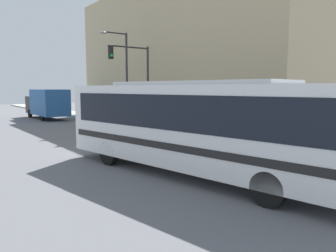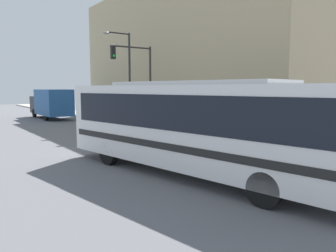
{
  "view_description": "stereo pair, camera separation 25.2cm",
  "coord_description": "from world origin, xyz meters",
  "px_view_note": "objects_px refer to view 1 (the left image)",
  "views": [
    {
      "loc": [
        -8.2,
        -9.3,
        3.12
      ],
      "look_at": [
        0.43,
        2.2,
        1.45
      ],
      "focal_mm": 35.0,
      "sensor_mm": 36.0,
      "label": 1
    },
    {
      "loc": [
        -7.99,
        -9.45,
        3.12
      ],
      "look_at": [
        0.43,
        2.2,
        1.45
      ],
      "focal_mm": 35.0,
      "sensor_mm": 36.0,
      "label": 2
    }
  ],
  "objects_px": {
    "city_bus": "(197,122)",
    "pedestrian_near_corner": "(128,111)",
    "fire_hydrant": "(204,132)",
    "traffic_light_pole": "(136,73)",
    "street_lamp": "(124,71)",
    "delivery_truck": "(47,103)",
    "parking_meter": "(156,116)"
  },
  "relations": [
    {
      "from": "traffic_light_pole",
      "to": "pedestrian_near_corner",
      "type": "distance_m",
      "value": 5.55
    },
    {
      "from": "delivery_truck",
      "to": "street_lamp",
      "type": "relative_size",
      "value": 1.03
    },
    {
      "from": "city_bus",
      "to": "street_lamp",
      "type": "bearing_deg",
      "value": 60.14
    },
    {
      "from": "fire_hydrant",
      "to": "street_lamp",
      "type": "relative_size",
      "value": 0.1
    },
    {
      "from": "street_lamp",
      "to": "pedestrian_near_corner",
      "type": "relative_size",
      "value": 3.98
    },
    {
      "from": "pedestrian_near_corner",
      "to": "fire_hydrant",
      "type": "bearing_deg",
      "value": -94.87
    },
    {
      "from": "delivery_truck",
      "to": "parking_meter",
      "type": "height_order",
      "value": "delivery_truck"
    },
    {
      "from": "delivery_truck",
      "to": "traffic_light_pole",
      "type": "relative_size",
      "value": 1.27
    },
    {
      "from": "fire_hydrant",
      "to": "street_lamp",
      "type": "height_order",
      "value": "street_lamp"
    },
    {
      "from": "delivery_truck",
      "to": "parking_meter",
      "type": "distance_m",
      "value": 15.17
    },
    {
      "from": "street_lamp",
      "to": "city_bus",
      "type": "bearing_deg",
      "value": -110.32
    },
    {
      "from": "fire_hydrant",
      "to": "street_lamp",
      "type": "bearing_deg",
      "value": 90.27
    },
    {
      "from": "city_bus",
      "to": "pedestrian_near_corner",
      "type": "relative_size",
      "value": 6.56
    },
    {
      "from": "fire_hydrant",
      "to": "traffic_light_pole",
      "type": "bearing_deg",
      "value": 98.19
    },
    {
      "from": "city_bus",
      "to": "pedestrian_near_corner",
      "type": "bearing_deg",
      "value": 58.35
    },
    {
      "from": "street_lamp",
      "to": "pedestrian_near_corner",
      "type": "bearing_deg",
      "value": 45.77
    },
    {
      "from": "pedestrian_near_corner",
      "to": "parking_meter",
      "type": "bearing_deg",
      "value": -99.26
    },
    {
      "from": "parking_meter",
      "to": "fire_hydrant",
      "type": "bearing_deg",
      "value": -90.0
    },
    {
      "from": "traffic_light_pole",
      "to": "street_lamp",
      "type": "relative_size",
      "value": 0.81
    },
    {
      "from": "traffic_light_pole",
      "to": "pedestrian_near_corner",
      "type": "height_order",
      "value": "traffic_light_pole"
    },
    {
      "from": "delivery_truck",
      "to": "pedestrian_near_corner",
      "type": "xyz_separation_m",
      "value": [
        4.07,
        -9.35,
        -0.51
      ]
    },
    {
      "from": "parking_meter",
      "to": "pedestrian_near_corner",
      "type": "relative_size",
      "value": 0.75
    },
    {
      "from": "city_bus",
      "to": "delivery_truck",
      "type": "height_order",
      "value": "city_bus"
    },
    {
      "from": "traffic_light_pole",
      "to": "city_bus",
      "type": "bearing_deg",
      "value": -111.85
    },
    {
      "from": "city_bus",
      "to": "delivery_truck",
      "type": "bearing_deg",
      "value": 74.88
    },
    {
      "from": "city_bus",
      "to": "pedestrian_near_corner",
      "type": "xyz_separation_m",
      "value": [
        6.56,
        16.15,
        -0.81
      ]
    },
    {
      "from": "traffic_light_pole",
      "to": "parking_meter",
      "type": "xyz_separation_m",
      "value": [
        0.9,
        -1.23,
        -3.11
      ]
    },
    {
      "from": "traffic_light_pole",
      "to": "street_lamp",
      "type": "distance_m",
      "value": 3.41
    },
    {
      "from": "street_lamp",
      "to": "pedestrian_near_corner",
      "type": "xyz_separation_m",
      "value": [
        0.94,
        0.96,
        -3.4
      ]
    },
    {
      "from": "delivery_truck",
      "to": "fire_hydrant",
      "type": "distance_m",
      "value": 20.12
    },
    {
      "from": "parking_meter",
      "to": "traffic_light_pole",
      "type": "bearing_deg",
      "value": 126.16
    },
    {
      "from": "fire_hydrant",
      "to": "pedestrian_near_corner",
      "type": "distance_m",
      "value": 10.54
    }
  ]
}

